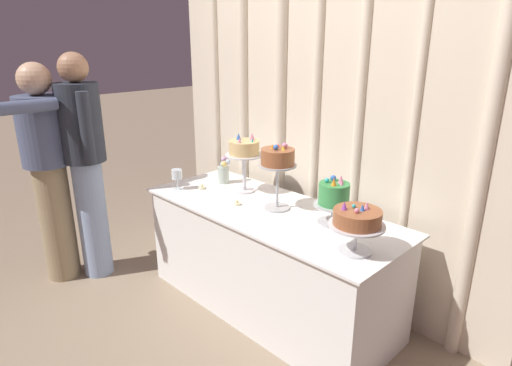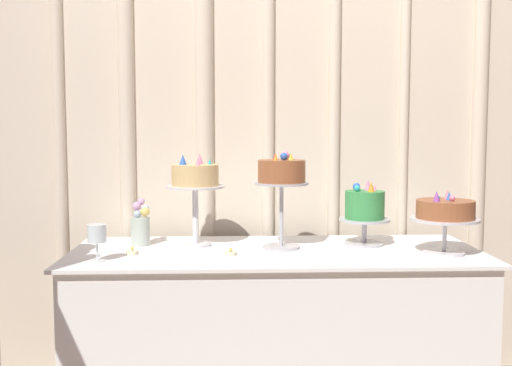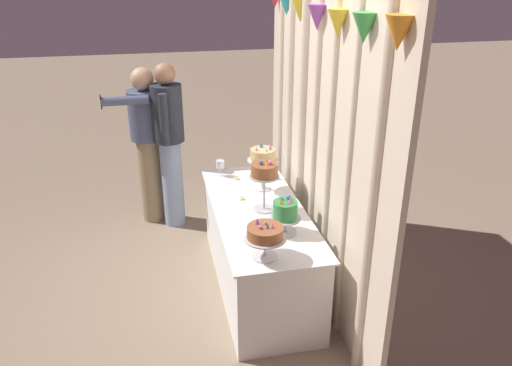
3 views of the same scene
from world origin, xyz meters
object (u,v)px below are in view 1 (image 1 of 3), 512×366
at_px(cake_display_midright, 334,197).
at_px(tealight_near_left, 237,204).
at_px(cake_display_leftmost, 244,151).
at_px(wine_glass, 177,175).
at_px(guest_man_pink_jacket, 47,166).
at_px(cake_display_midleft, 278,161).
at_px(cake_table, 269,259).
at_px(tealight_far_left, 202,188).
at_px(guest_man_dark_suit, 85,158).
at_px(flower_vase, 224,172).
at_px(cake_display_rightmost, 357,220).

relative_size(cake_display_midright, tealight_near_left, 5.78).
relative_size(cake_display_leftmost, wine_glass, 2.80).
xyz_separation_m(cake_display_leftmost, tealight_near_left, (0.16, -0.22, -0.29)).
bearing_deg(guest_man_pink_jacket, cake_display_leftmost, 42.21).
distance_m(cake_display_midleft, tealight_near_left, 0.41).
bearing_deg(guest_man_pink_jacket, cake_table, 30.77).
distance_m(cake_display_leftmost, wine_glass, 0.52).
height_order(cake_display_midleft, tealight_far_left, cake_display_midleft).
bearing_deg(guest_man_dark_suit, cake_display_midright, 23.56).
xyz_separation_m(wine_glass, tealight_near_left, (0.53, 0.10, -0.10)).
height_order(cake_display_leftmost, flower_vase, cake_display_leftmost).
height_order(cake_display_rightmost, wine_glass, cake_display_rightmost).
xyz_separation_m(cake_display_leftmost, cake_display_rightmost, (1.06, -0.23, -0.12)).
bearing_deg(cake_display_midleft, flower_vase, 171.35).
height_order(cake_table, cake_display_midright, cake_display_midright).
relative_size(wine_glass, flower_vase, 0.70).
distance_m(cake_display_rightmost, guest_man_dark_suit, 2.03).
distance_m(cake_display_midright, tealight_far_left, 1.05).
relative_size(cake_table, tealight_far_left, 35.02).
xyz_separation_m(cake_table, tealight_near_left, (-0.20, -0.10, 0.37)).
bearing_deg(tealight_far_left, cake_display_leftmost, 35.35).
bearing_deg(cake_display_midleft, cake_table, -124.50).
distance_m(flower_vase, guest_man_dark_suit, 1.01).
distance_m(wine_glass, tealight_far_left, 0.20).
bearing_deg(cake_table, cake_display_rightmost, -8.89).
distance_m(tealight_near_left, guest_man_dark_suit, 1.20).
relative_size(cake_display_midleft, guest_man_pink_jacket, 0.27).
bearing_deg(cake_display_rightmost, wine_glass, -176.52).
height_order(cake_display_leftmost, tealight_far_left, cake_display_leftmost).
bearing_deg(tealight_far_left, cake_display_midleft, 9.40).
bearing_deg(tealight_far_left, cake_table, 6.11).
xyz_separation_m(flower_vase, guest_man_pink_jacket, (-0.80, -0.98, 0.08)).
relative_size(cake_table, cake_display_midright, 6.02).
bearing_deg(cake_display_rightmost, cake_table, 171.11).
bearing_deg(tealight_near_left, flower_vase, 149.80).
distance_m(cake_table, cake_display_midright, 0.68).
bearing_deg(cake_display_midright, tealight_near_left, -161.27).
distance_m(cake_display_leftmost, cake_display_rightmost, 1.09).
height_order(cake_display_midleft, guest_man_dark_suit, guest_man_dark_suit).
xyz_separation_m(cake_display_midleft, guest_man_pink_jacket, (-1.44, -0.88, -0.15)).
height_order(cake_display_rightmost, guest_man_dark_suit, guest_man_dark_suit).
height_order(cake_display_midright, wine_glass, cake_display_midright).
relative_size(cake_display_leftmost, cake_display_rightmost, 1.46).
relative_size(cake_display_midright, guest_man_dark_suit, 0.18).
bearing_deg(tealight_far_left, wine_glass, -131.42).
distance_m(cake_table, cake_display_rightmost, 0.89).
xyz_separation_m(cake_table, cake_display_leftmost, (-0.36, 0.12, 0.66)).
distance_m(cake_display_midleft, tealight_far_left, 0.72).
bearing_deg(flower_vase, tealight_far_left, -91.70).
bearing_deg(cake_display_midright, cake_display_leftmost, 179.19).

